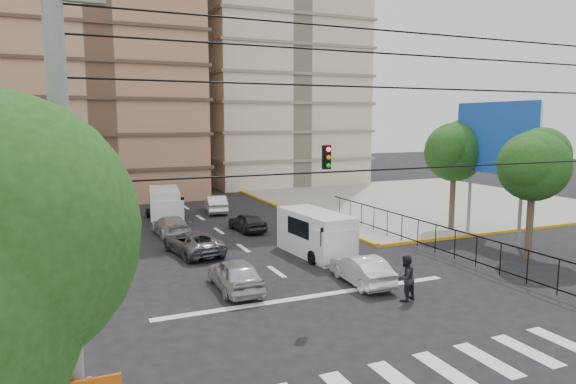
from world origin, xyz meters
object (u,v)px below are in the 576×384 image
van_left_lane (165,206)px  car_silver_front_left (235,274)px  traffic_light_nw (96,209)px  car_white_front_right (361,270)px  pedestrian_crosswalk (405,278)px  van_right_lane (318,235)px

van_left_lane → car_silver_front_left: bearing=-82.1°
traffic_light_nw → car_silver_front_left: traffic_light_nw is taller
car_silver_front_left → car_white_front_right: size_ratio=1.05×
car_silver_front_left → pedestrian_crosswalk: 7.04m
van_right_lane → car_silver_front_left: bearing=-152.6°
traffic_light_nw → van_left_lane: traffic_light_nw is taller
car_silver_front_left → traffic_light_nw: bearing=-40.5°
van_right_lane → car_white_front_right: bearing=-98.7°
van_left_lane → car_white_front_right: bearing=-65.4°
traffic_light_nw → pedestrian_crosswalk: bearing=-37.6°
van_left_lane → traffic_light_nw: bearing=-105.7°
car_silver_front_left → car_white_front_right: 5.54m
van_right_lane → car_silver_front_left: 6.75m
traffic_light_nw → car_white_front_right: (10.56, -5.96, -2.47)m
car_white_front_right → pedestrian_crosswalk: (0.48, -2.55, 0.29)m
traffic_light_nw → van_right_lane: bearing=-5.3°
van_right_lane → car_white_front_right: 4.99m
van_left_lane → pedestrian_crosswalk: van_left_lane is taller
pedestrian_crosswalk → van_left_lane: bearing=-91.5°
traffic_light_nw → car_white_front_right: size_ratio=1.13×
van_right_lane → pedestrian_crosswalk: 7.50m
van_right_lane → van_left_lane: 14.11m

